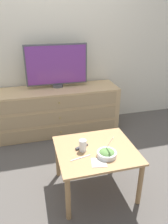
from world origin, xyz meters
The scene contains 10 objects.
ground_plane centered at (0.00, 0.00, 0.00)m, with size 12.00×12.00×0.00m, color #56514C.
wall_back centered at (0.00, 0.03, 1.30)m, with size 12.00×0.05×2.60m.
dresser centered at (0.10, -0.27, 0.32)m, with size 1.69×0.50×0.64m.
tv centered at (0.13, -0.18, 0.94)m, with size 0.83×0.14×0.58m.
coffee_table centered at (0.27, -1.51, 0.39)m, with size 0.72×0.63×0.46m.
takeout_bowl centered at (0.33, -1.63, 0.49)m, with size 0.17×0.17×0.19m.
drink_cup centered at (0.15, -1.49, 0.50)m, with size 0.07×0.07×0.11m.
napkin centered at (0.24, -1.70, 0.46)m, with size 0.15×0.15×0.00m.
knife centered at (0.11, -1.60, 0.46)m, with size 0.18×0.05×0.01m.
remote_control centered at (0.15, -1.45, 0.47)m, with size 0.13×0.08×0.02m.
Camera 1 is at (-0.25, -3.08, 1.60)m, focal length 35.00 mm.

